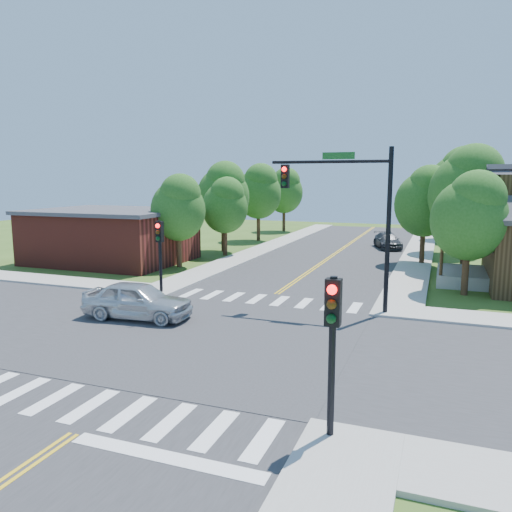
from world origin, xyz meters
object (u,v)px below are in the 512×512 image
at_px(signal_pole_nw, 160,243).
at_px(car_silver, 138,301).
at_px(signal_mast_ne, 349,203).
at_px(car_dgrey, 388,241).
at_px(signal_pole_se, 332,327).

distance_m(signal_pole_nw, car_silver, 4.97).
relative_size(signal_mast_ne, car_dgrey, 1.54).
bearing_deg(signal_mast_ne, car_silver, -151.43).
bearing_deg(signal_pole_nw, car_silver, -70.75).
bearing_deg(car_dgrey, car_silver, -125.19).
xyz_separation_m(signal_mast_ne, car_dgrey, (-0.41, 21.12, -4.22)).
height_order(signal_mast_ne, car_dgrey, signal_mast_ne).
bearing_deg(car_dgrey, signal_pole_nw, -131.91).
height_order(signal_pole_nw, car_silver, signal_pole_nw).
distance_m(car_silver, car_dgrey, 26.58).
bearing_deg(car_silver, signal_mast_ne, -65.97).
distance_m(signal_pole_se, signal_pole_nw, 15.84).
bearing_deg(signal_pole_se, car_dgrey, 93.72).
xyz_separation_m(signal_mast_ne, signal_pole_se, (1.69, -11.21, -2.19)).
relative_size(signal_pole_se, car_dgrey, 0.82).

